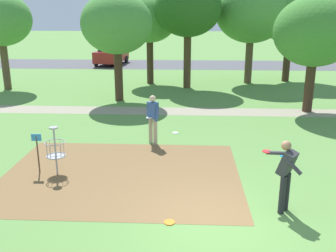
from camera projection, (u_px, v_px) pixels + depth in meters
ground_plane at (215, 223)px, 8.37m from camera, size 160.00×160.00×0.00m
dirt_tee_pad at (122, 174)px, 10.84m from camera, size 6.63×5.11×0.01m
disc_golf_basket at (53, 149)px, 10.68m from camera, size 0.98×0.58×1.39m
player_foreground_watching at (153, 117)px, 13.10m from camera, size 0.47×0.45×1.71m
player_throwing at (286, 172)px, 8.59m from camera, size 0.73×1.01×1.71m
frisbee_near_basket at (175, 133)px, 14.50m from camera, size 0.23×0.23×0.02m
frisbee_by_tee at (283, 156)px, 12.20m from camera, size 0.20×0.20×0.02m
frisbee_mid_grass at (169, 222)px, 8.38m from camera, size 0.24×0.24×0.02m
tree_near_left at (188, 9)px, 21.71m from camera, size 3.80×3.80×6.19m
tree_near_right at (150, 19)px, 23.27m from camera, size 3.36×3.36×5.39m
tree_mid_left at (117, 24)px, 18.70m from camera, size 3.50×3.50×5.32m
tree_mid_center at (0, 20)px, 21.44m from camera, size 3.50×3.50×5.46m
tree_mid_right at (252, 12)px, 23.25m from camera, size 4.40×4.40×6.23m
tree_far_left at (315, 32)px, 16.60m from camera, size 3.58×3.58×5.10m
tree_far_center at (291, 14)px, 23.90m from camera, size 4.24×4.24×6.07m
parking_lot_strip at (195, 65)px, 32.72m from camera, size 36.00×6.00×0.01m
parked_car_leftmost at (111, 54)px, 32.52m from camera, size 2.42×4.42×1.84m
gravel_path at (201, 111)px, 17.58m from camera, size 40.00×1.42×0.00m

